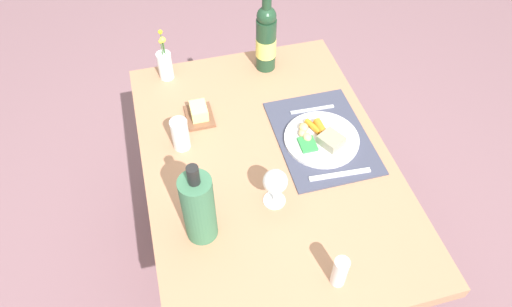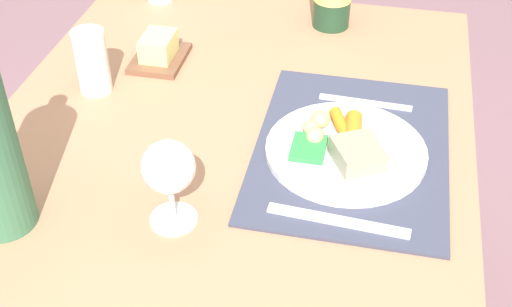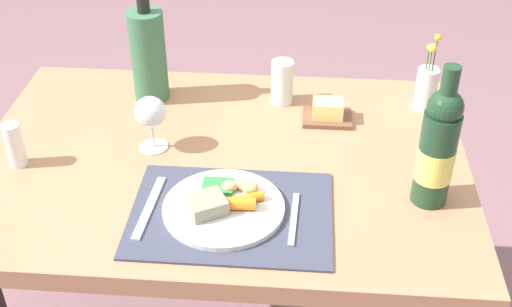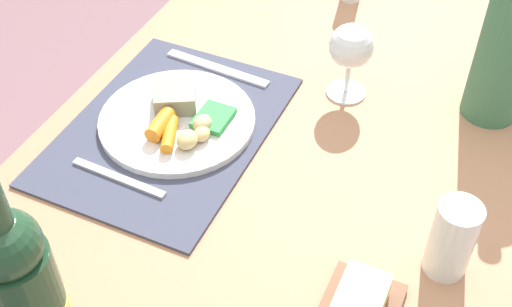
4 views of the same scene
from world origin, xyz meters
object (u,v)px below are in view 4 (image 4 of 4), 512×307
object	(u,v)px
cooler_bottle	(507,50)
butter_dish	(359,306)
water_tumbler	(451,243)
wine_glass	(351,48)
wine_bottle	(29,302)
dining_table	(295,186)
dinner_plate	(178,118)
fork	(217,68)
knife	(118,178)

from	to	relation	value
cooler_bottle	butter_dish	size ratio (longest dim) A/B	2.43
cooler_bottle	water_tumbler	bearing A→B (deg)	0.82
water_tumbler	wine_glass	bearing A→B (deg)	-141.02
cooler_bottle	wine_bottle	size ratio (longest dim) A/B	0.94
dining_table	butter_dish	bearing A→B (deg)	35.95
dining_table	wine_glass	bearing A→B (deg)	171.45
dining_table	wine_glass	size ratio (longest dim) A/B	8.45
dinner_plate	wine_glass	bearing A→B (deg)	131.23
fork	knife	world-z (taller)	same
knife	butter_dish	distance (m)	0.43
knife	butter_dish	world-z (taller)	butter_dish
dining_table	cooler_bottle	world-z (taller)	cooler_bottle
water_tumbler	wine_glass	xyz separation A→B (m)	(-0.31, -0.25, 0.05)
dinner_plate	wine_glass	xyz separation A→B (m)	(-0.20, 0.23, 0.08)
dinner_plate	cooler_bottle	distance (m)	0.56
knife	butter_dish	size ratio (longest dim) A/B	1.31
fork	cooler_bottle	world-z (taller)	cooler_bottle
dining_table	butter_dish	distance (m)	0.35
knife	wine_bottle	world-z (taller)	wine_bottle
water_tumbler	wine_bottle	size ratio (longest dim) A/B	0.37
fork	cooler_bottle	xyz separation A→B (m)	(-0.10, 0.49, 0.12)
dining_table	dinner_plate	xyz separation A→B (m)	(0.03, -0.21, 0.11)
cooler_bottle	dining_table	bearing A→B (deg)	-50.21
fork	wine_bottle	distance (m)	0.64
wine_bottle	butter_dish	distance (m)	0.41
dinner_plate	fork	size ratio (longest dim) A/B	1.25
knife	fork	bearing A→B (deg)	179.85
wine_bottle	wine_glass	world-z (taller)	wine_bottle
cooler_bottle	wine_glass	size ratio (longest dim) A/B	2.20
dining_table	butter_dish	size ratio (longest dim) A/B	9.30
dining_table	water_tumbler	xyz separation A→B (m)	(0.14, 0.28, 0.15)
wine_glass	dining_table	bearing A→B (deg)	-8.55
knife	cooler_bottle	xyz separation A→B (m)	(-0.41, 0.50, 0.12)
cooler_bottle	wine_bottle	distance (m)	0.82
water_tumbler	butter_dish	xyz separation A→B (m)	(0.13, -0.09, -0.03)
butter_dish	knife	bearing A→B (deg)	-100.17
knife	wine_bottle	distance (m)	0.34
fork	knife	xyz separation A→B (m)	(0.32, -0.01, 0.00)
water_tumbler	butter_dish	bearing A→B (deg)	-34.14
dining_table	wine_bottle	distance (m)	0.56
dining_table	wine_bottle	size ratio (longest dim) A/B	3.60
wine_bottle	wine_glass	size ratio (longest dim) A/B	2.35
water_tumbler	wine_glass	size ratio (longest dim) A/B	0.86
cooler_bottle	water_tumbler	distance (m)	0.37
fork	cooler_bottle	distance (m)	0.51
dinner_plate	cooler_bottle	xyz separation A→B (m)	(-0.26, 0.48, 0.11)
cooler_bottle	fork	bearing A→B (deg)	-78.96
dining_table	fork	bearing A→B (deg)	-121.16
dinner_plate	butter_dish	xyz separation A→B (m)	(0.23, 0.40, 0.00)
knife	wine_glass	size ratio (longest dim) A/B	1.19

